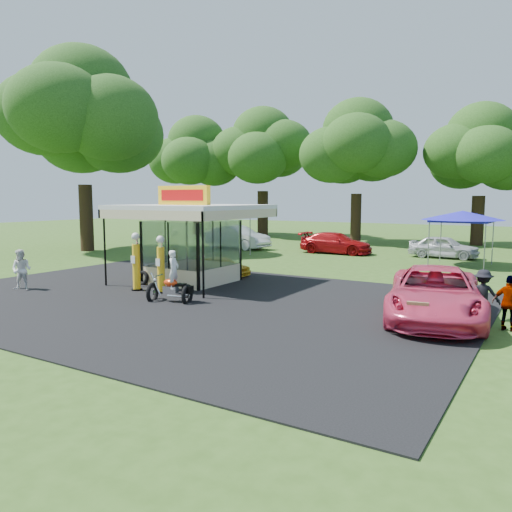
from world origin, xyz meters
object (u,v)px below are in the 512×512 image
object	(u,v)px
spectator_east_a	(483,295)
spectator_west	(22,270)
gas_pump_right	(161,266)
bg_car_b	(336,243)
bg_car_a	(237,237)
spectator_east_b	(510,303)
gas_pump_left	(136,263)
gas_station_kiosk	(192,242)
tent_east	(462,216)
pink_sedan	(435,294)
kiosk_car	(222,266)
a_frame_sign	(418,319)
tent_west	(218,210)
bg_car_c	(444,247)
motorcycle	(172,282)

from	to	relation	value
spectator_east_a	spectator_west	bearing A→B (deg)	10.38
gas_pump_right	bg_car_b	bearing A→B (deg)	88.82
bg_car_a	bg_car_b	bearing A→B (deg)	-78.05
gas_pump_right	bg_car_b	distance (m)	16.61
spectator_east_b	bg_car_b	world-z (taller)	spectator_east_b
spectator_west	bg_car_a	size ratio (longest dim) A/B	0.33
gas_pump_left	spectator_east_a	size ratio (longest dim) A/B	1.52
gas_station_kiosk	tent_east	xyz separation A→B (m)	(8.96, 12.07, 0.92)
pink_sedan	gas_pump_right	bearing A→B (deg)	174.13
gas_pump_left	kiosk_car	distance (m)	4.96
bg_car_a	tent_east	world-z (taller)	tent_east
a_frame_sign	bg_car_b	bearing A→B (deg)	112.65
tent_west	spectator_west	bearing A→B (deg)	-86.86
gas_station_kiosk	kiosk_car	distance (m)	2.56
a_frame_sign	gas_pump_left	bearing A→B (deg)	169.31
gas_pump_right	bg_car_c	size ratio (longest dim) A/B	0.55
bg_car_c	spectator_east_a	bearing A→B (deg)	-162.51
kiosk_car	spectator_east_b	size ratio (longest dim) A/B	1.81
gas_station_kiosk	motorcycle	distance (m)	4.25
gas_pump_right	pink_sedan	size ratio (longest dim) A/B	0.39
spectator_east_b	bg_car_c	world-z (taller)	spectator_east_b
spectator_east_a	spectator_east_b	distance (m)	1.32
tent_east	gas_station_kiosk	bearing A→B (deg)	-126.59
gas_pump_right	a_frame_sign	distance (m)	10.01
kiosk_car	gas_station_kiosk	bearing A→B (deg)	-180.00
pink_sedan	spectator_east_b	bearing A→B (deg)	-16.82
kiosk_car	tent_east	xyz separation A→B (m)	(8.96, 9.86, 2.22)
motorcycle	pink_sedan	xyz separation A→B (m)	(8.42, 2.15, 0.05)
gas_pump_left	pink_sedan	size ratio (longest dim) A/B	0.40
gas_pump_right	kiosk_car	size ratio (longest dim) A/B	0.80
motorcycle	tent_west	xyz separation A→B (m)	(-7.52, 13.23, 2.16)
gas_pump_left	kiosk_car	bearing A→B (deg)	82.44
a_frame_sign	kiosk_car	bearing A→B (deg)	145.05
spectator_west	motorcycle	bearing A→B (deg)	-16.35
kiosk_car	spectator_east_b	bearing A→B (deg)	-107.09
a_frame_sign	bg_car_b	xyz separation A→B (m)	(-9.59, 17.67, 0.19)
a_frame_sign	tent_east	world-z (taller)	tent_east
kiosk_car	spectator_west	world-z (taller)	spectator_west
gas_station_kiosk	gas_pump_left	xyz separation A→B (m)	(-0.65, -2.68, -0.67)
gas_pump_left	pink_sedan	bearing A→B (deg)	6.29
gas_pump_right	bg_car_a	distance (m)	17.37
gas_pump_left	spectator_west	world-z (taller)	gas_pump_left
pink_sedan	tent_west	bearing A→B (deg)	133.02
spectator_west	spectator_east_a	xyz separation A→B (m)	(16.35, 4.33, -0.06)
motorcycle	tent_west	bearing A→B (deg)	105.68
gas_pump_left	a_frame_sign	size ratio (longest dim) A/B	2.34
motorcycle	tent_east	bearing A→B (deg)	52.11
gas_pump_left	motorcycle	world-z (taller)	gas_pump_left
gas_pump_left	spectator_east_b	xyz separation A→B (m)	(13.09, 1.06, -0.34)
gas_pump_left	tent_east	bearing A→B (deg)	56.92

